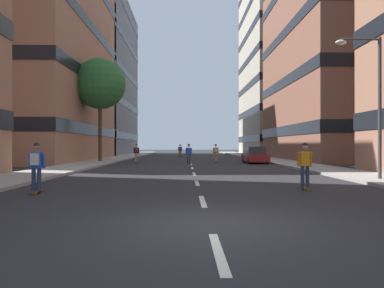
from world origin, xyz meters
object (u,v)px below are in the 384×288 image
streetlamp_right (372,92)px  skater_3 (216,152)px  skater_2 (136,152)px  skater_0 (305,164)px  street_tree_near (100,84)px  skater_4 (189,153)px  skater_5 (36,164)px  skater_1 (180,150)px  parked_car_near (255,156)px

streetlamp_right → skater_3: bearing=107.5°
skater_2 → skater_0: bearing=-65.9°
street_tree_near → skater_3: size_ratio=5.58×
street_tree_near → skater_4: 11.53m
skater_0 → skater_4: bearing=103.9°
skater_0 → skater_5: size_ratio=1.00×
skater_1 → skater_3: bearing=-73.4°
parked_car_near → street_tree_near: bearing=172.7°
skater_1 → skater_4: 15.71m
skater_3 → skater_4: bearing=-125.7°
skater_2 → skater_5: bearing=-91.3°
skater_3 → skater_5: 23.07m
skater_1 → skater_2: same height
parked_car_near → skater_1: size_ratio=2.47×
skater_2 → skater_4: (4.96, -3.55, -0.03)m
street_tree_near → skater_5: size_ratio=5.58×
skater_3 → skater_5: size_ratio=1.00×
skater_1 → skater_2: bearing=-108.2°
skater_2 → skater_3: size_ratio=1.00×
skater_2 → skater_3: (7.59, 0.12, 0.00)m
skater_1 → skater_5: size_ratio=1.00×
street_tree_near → skater_1: 15.35m
streetlamp_right → skater_1: bearing=107.2°
skater_3 → skater_2: bearing=-179.1°
skater_5 → street_tree_near: bearing=98.0°
skater_0 → parked_car_near: bearing=84.3°
street_tree_near → skater_3: street_tree_near is taller
street_tree_near → skater_1: bearing=56.9°
parked_car_near → skater_3: (-3.49, 1.46, 0.32)m
skater_1 → skater_2: (-4.00, -12.14, 0.00)m
streetlamp_right → skater_1: streetlamp_right is taller
skater_3 → skater_4: same height
skater_0 → skater_2: bearing=114.1°
street_tree_near → skater_0: street_tree_near is taller
skater_5 → skater_2: bearing=88.7°
street_tree_near → skater_2: (3.58, -0.52, -6.56)m
streetlamp_right → skater_5: streetlamp_right is taller
skater_4 → skater_5: bearing=-106.9°
parked_car_near → street_tree_near: 16.30m
skater_5 → parked_car_near: bearing=60.1°
skater_0 → skater_4: same height
skater_3 → street_tree_near: bearing=177.9°
skater_0 → skater_2: size_ratio=1.00×
parked_car_near → skater_5: (-11.58, -20.15, 0.32)m
parked_car_near → skater_1: bearing=117.7°
skater_1 → skater_0: bearing=-81.0°
skater_2 → skater_3: bearing=0.9°
skater_4 → skater_5: same height
skater_3 → skater_5: same height
street_tree_near → skater_3: bearing=-2.1°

